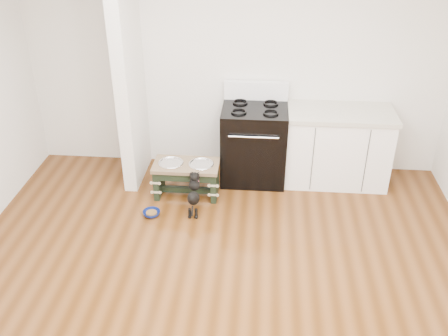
% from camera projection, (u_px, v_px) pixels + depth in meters
% --- Properties ---
extents(ground, '(5.00, 5.00, 0.00)m').
position_uv_depth(ground, '(216.00, 302.00, 4.35)').
color(ground, '#47260C').
rests_on(ground, ground).
extents(room_shell, '(5.00, 5.00, 5.00)m').
position_uv_depth(room_shell, '(214.00, 136.00, 3.54)').
color(room_shell, silver).
rests_on(room_shell, ground).
extents(partition_wall, '(0.15, 0.80, 2.70)m').
position_uv_depth(partition_wall, '(129.00, 70.00, 5.57)').
color(partition_wall, silver).
rests_on(partition_wall, ground).
extents(oven_range, '(0.76, 0.69, 1.14)m').
position_uv_depth(oven_range, '(254.00, 142.00, 5.96)').
color(oven_range, black).
rests_on(oven_range, ground).
extents(cabinet_run, '(1.24, 0.64, 0.91)m').
position_uv_depth(cabinet_run, '(337.00, 147.00, 5.91)').
color(cabinet_run, white).
rests_on(cabinet_run, ground).
extents(dog_feeder, '(0.75, 0.40, 0.43)m').
position_uv_depth(dog_feeder, '(186.00, 173.00, 5.70)').
color(dog_feeder, black).
rests_on(dog_feeder, ground).
extents(puppy, '(0.13, 0.38, 0.45)m').
position_uv_depth(puppy, '(194.00, 193.00, 5.41)').
color(puppy, black).
rests_on(puppy, ground).
extents(floor_bowl, '(0.25, 0.25, 0.06)m').
position_uv_depth(floor_bowl, '(152.00, 213.00, 5.46)').
color(floor_bowl, navy).
rests_on(floor_bowl, ground).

